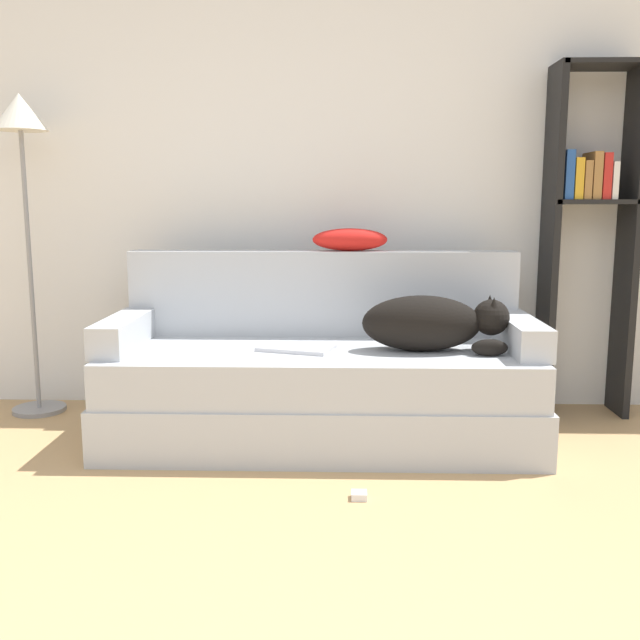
{
  "coord_description": "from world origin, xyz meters",
  "views": [
    {
      "loc": [
        0.16,
        -1.12,
        1.13
      ],
      "look_at": [
        0.07,
        2.06,
        0.6
      ],
      "focal_mm": 40.0,
      "sensor_mm": 36.0,
      "label": 1
    }
  ],
  "objects_px": {
    "couch": "(321,395)",
    "laptop": "(296,348)",
    "dog": "(431,323)",
    "bookshelf": "(589,219)",
    "power_adapter": "(359,495)",
    "floor_lamp": "(22,156)",
    "throw_pillow": "(350,240)"
  },
  "relations": [
    {
      "from": "couch",
      "to": "laptop",
      "type": "xyz_separation_m",
      "value": [
        -0.11,
        -0.04,
        0.24
      ]
    },
    {
      "from": "dog",
      "to": "bookshelf",
      "type": "distance_m",
      "value": 1.13
    },
    {
      "from": "power_adapter",
      "to": "floor_lamp",
      "type": "bearing_deg",
      "value": 147.1
    },
    {
      "from": "throw_pillow",
      "to": "power_adapter",
      "type": "relative_size",
      "value": 6.31
    },
    {
      "from": "bookshelf",
      "to": "power_adapter",
      "type": "height_order",
      "value": "bookshelf"
    },
    {
      "from": "laptop",
      "to": "bookshelf",
      "type": "height_order",
      "value": "bookshelf"
    },
    {
      "from": "couch",
      "to": "laptop",
      "type": "distance_m",
      "value": 0.27
    },
    {
      "from": "couch",
      "to": "bookshelf",
      "type": "xyz_separation_m",
      "value": [
        1.38,
        0.5,
        0.82
      ]
    },
    {
      "from": "dog",
      "to": "bookshelf",
      "type": "relative_size",
      "value": 0.37
    },
    {
      "from": "dog",
      "to": "couch",
      "type": "bearing_deg",
      "value": 174.58
    },
    {
      "from": "laptop",
      "to": "dog",
      "type": "bearing_deg",
      "value": 16.69
    },
    {
      "from": "bookshelf",
      "to": "dog",
      "type": "bearing_deg",
      "value": -147.88
    },
    {
      "from": "couch",
      "to": "power_adapter",
      "type": "height_order",
      "value": "couch"
    },
    {
      "from": "couch",
      "to": "power_adapter",
      "type": "relative_size",
      "value": 33.29
    },
    {
      "from": "bookshelf",
      "to": "floor_lamp",
      "type": "bearing_deg",
      "value": -178.61
    },
    {
      "from": "couch",
      "to": "power_adapter",
      "type": "xyz_separation_m",
      "value": [
        0.17,
        -0.68,
        -0.21
      ]
    },
    {
      "from": "couch",
      "to": "laptop",
      "type": "bearing_deg",
      "value": -158.35
    },
    {
      "from": "couch",
      "to": "dog",
      "type": "height_order",
      "value": "dog"
    },
    {
      "from": "bookshelf",
      "to": "laptop",
      "type": "bearing_deg",
      "value": -160.01
    },
    {
      "from": "bookshelf",
      "to": "power_adapter",
      "type": "distance_m",
      "value": 1.98
    },
    {
      "from": "floor_lamp",
      "to": "couch",
      "type": "bearing_deg",
      "value": -15.45
    },
    {
      "from": "throw_pillow",
      "to": "floor_lamp",
      "type": "height_order",
      "value": "floor_lamp"
    },
    {
      "from": "bookshelf",
      "to": "floor_lamp",
      "type": "relative_size",
      "value": 1.09
    },
    {
      "from": "couch",
      "to": "throw_pillow",
      "type": "xyz_separation_m",
      "value": [
        0.14,
        0.35,
        0.72
      ]
    },
    {
      "from": "throw_pillow",
      "to": "bookshelf",
      "type": "bearing_deg",
      "value": 6.85
    },
    {
      "from": "throw_pillow",
      "to": "bookshelf",
      "type": "relative_size",
      "value": 0.21
    },
    {
      "from": "laptop",
      "to": "power_adapter",
      "type": "xyz_separation_m",
      "value": [
        0.28,
        -0.64,
        -0.45
      ]
    },
    {
      "from": "dog",
      "to": "floor_lamp",
      "type": "bearing_deg",
      "value": 166.97
    },
    {
      "from": "dog",
      "to": "power_adapter",
      "type": "relative_size",
      "value": 11.17
    },
    {
      "from": "bookshelf",
      "to": "floor_lamp",
      "type": "xyz_separation_m",
      "value": [
        -2.93,
        -0.07,
        0.32
      ]
    },
    {
      "from": "floor_lamp",
      "to": "power_adapter",
      "type": "xyz_separation_m",
      "value": [
        1.72,
        -1.11,
        -1.35
      ]
    },
    {
      "from": "laptop",
      "to": "bookshelf",
      "type": "bearing_deg",
      "value": 37.03
    }
  ]
}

